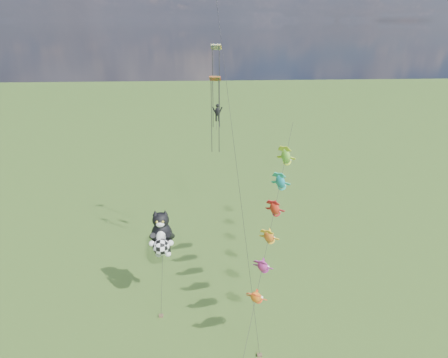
{
  "coord_description": "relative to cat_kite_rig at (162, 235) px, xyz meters",
  "views": [
    {
      "loc": [
        9.03,
        -26.18,
        25.44
      ],
      "look_at": [
        11.1,
        8.5,
        10.71
      ],
      "focal_mm": 30.0,
      "sensor_mm": 36.0,
      "label": 1
    }
  ],
  "objects": [
    {
      "name": "fish_windsock_rig",
      "position": [
        9.82,
        -2.03,
        2.15
      ],
      "size": [
        6.62,
        14.62,
        16.55
      ],
      "rotation": [
        0.0,
        0.0,
        -0.1
      ],
      "color": "brown",
      "rests_on": "ground"
    },
    {
      "name": "ground",
      "position": [
        -5.04,
        -3.88,
        -7.15
      ],
      "size": [
        300.0,
        300.0,
        0.0
      ],
      "primitive_type": "plane",
      "color": "#224511"
    },
    {
      "name": "cat_kite_rig",
      "position": [
        0.0,
        0.0,
        0.0
      ],
      "size": [
        2.26,
        4.03,
        9.69
      ],
      "rotation": [
        0.0,
        0.0,
        -0.08
      ],
      "color": "brown",
      "rests_on": "ground"
    },
    {
      "name": "parafoil_rig",
      "position": [
        5.6,
        6.87,
        10.37
      ],
      "size": [
        3.69,
        17.28,
        27.77
      ],
      "rotation": [
        0.0,
        0.0,
        0.25
      ],
      "color": "brown",
      "rests_on": "ground"
    }
  ]
}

